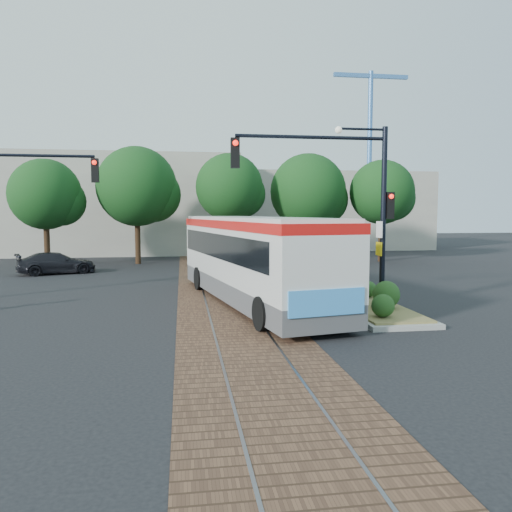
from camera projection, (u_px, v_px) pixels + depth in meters
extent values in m
plane|color=black|center=(230.00, 311.00, 17.07)|extent=(120.00, 120.00, 0.00)
cube|color=brown|center=(221.00, 293.00, 21.01)|extent=(3.60, 40.00, 0.01)
cube|color=slate|center=(203.00, 293.00, 20.90)|extent=(0.06, 40.00, 0.01)
cube|color=slate|center=(239.00, 292.00, 21.12)|extent=(0.06, 40.00, 0.01)
cylinder|color=#382314|center=(47.00, 244.00, 31.25)|extent=(0.36, 0.36, 2.86)
sphere|color=#133C17|center=(45.00, 194.00, 30.98)|extent=(4.40, 4.40, 4.40)
cylinder|color=#382314|center=(138.00, 240.00, 32.83)|extent=(0.36, 0.36, 3.12)
sphere|color=#133C17|center=(137.00, 186.00, 32.52)|extent=(5.20, 5.20, 5.20)
cylinder|color=#382314|center=(230.00, 238.00, 32.91)|extent=(0.36, 0.36, 3.39)
sphere|color=#133C17|center=(229.00, 187.00, 32.62)|extent=(4.40, 4.40, 4.40)
cylinder|color=#382314|center=(308.00, 241.00, 34.52)|extent=(0.36, 0.36, 2.86)
sphere|color=#133C17|center=(308.00, 192.00, 34.23)|extent=(5.20, 5.20, 5.20)
cylinder|color=#382314|center=(381.00, 239.00, 34.46)|extent=(0.36, 0.36, 3.12)
sphere|color=#133C17|center=(382.00, 192.00, 34.18)|extent=(4.40, 4.40, 4.40)
cube|color=#ADA899|center=(107.00, 205.00, 43.14)|extent=(22.00, 12.00, 8.00)
cube|color=#ADA899|center=(324.00, 211.00, 48.08)|extent=(18.00, 10.00, 7.00)
cylinder|color=#3F72B2|center=(369.00, 159.00, 52.42)|extent=(0.50, 0.50, 18.00)
cube|color=#3F72B2|center=(371.00, 76.00, 51.68)|extent=(8.00, 0.40, 0.40)
cube|color=#4B4A4D|center=(253.00, 288.00, 18.65)|extent=(4.69, 12.23, 0.70)
cube|color=silver|center=(253.00, 254.00, 18.54)|extent=(4.71, 12.24, 1.90)
cube|color=black|center=(250.00, 245.00, 18.79)|extent=(4.55, 11.07, 0.90)
cube|color=red|center=(253.00, 224.00, 18.44)|extent=(4.75, 12.24, 0.30)
cube|color=silver|center=(253.00, 219.00, 18.43)|extent=(4.56, 11.83, 0.14)
cube|color=black|center=(325.00, 256.00, 13.01)|extent=(1.59, 0.42, 0.90)
cube|color=#3890E1|center=(327.00, 302.00, 12.96)|extent=(2.17, 0.47, 0.70)
cube|color=orange|center=(295.00, 271.00, 18.08)|extent=(0.90, 4.42, 1.10)
cylinder|color=black|center=(263.00, 314.00, 14.24)|extent=(0.53, 1.05, 1.00)
cylinder|color=black|center=(335.00, 309.00, 15.00)|extent=(0.53, 1.05, 1.00)
cylinder|color=black|center=(200.00, 278.00, 21.85)|extent=(0.53, 1.05, 1.00)
cylinder|color=black|center=(250.00, 276.00, 22.60)|extent=(0.53, 1.05, 1.00)
cube|color=gray|center=(375.00, 311.00, 16.78)|extent=(2.20, 5.20, 0.15)
cube|color=olive|center=(375.00, 308.00, 16.77)|extent=(1.90, 4.80, 0.08)
sphere|color=#1E4719|center=(383.00, 305.00, 15.10)|extent=(0.70, 0.70, 0.70)
sphere|color=#1E4719|center=(386.00, 294.00, 16.57)|extent=(0.90, 0.90, 0.90)
sphere|color=#1E4719|center=(355.00, 289.00, 18.08)|extent=(0.80, 0.80, 0.80)
sphere|color=#1E4719|center=(369.00, 289.00, 18.69)|extent=(0.60, 0.60, 0.60)
cylinder|color=black|center=(383.00, 217.00, 16.75)|extent=(0.18, 0.18, 6.00)
cylinder|color=black|center=(312.00, 137.00, 16.16)|extent=(5.00, 0.12, 0.12)
cube|color=black|center=(235.00, 153.00, 15.84)|extent=(0.28, 0.22, 0.95)
sphere|color=#FF190C|center=(236.00, 143.00, 15.67)|extent=(0.18, 0.18, 0.18)
cube|color=black|center=(390.00, 206.00, 16.74)|extent=(0.26, 0.20, 0.90)
sphere|color=#FF190C|center=(392.00, 196.00, 16.59)|extent=(0.16, 0.16, 0.16)
cube|color=white|center=(379.00, 229.00, 16.64)|extent=(0.04, 0.45, 0.55)
cube|color=yellow|center=(379.00, 249.00, 16.69)|extent=(0.04, 0.45, 0.45)
cylinder|color=black|center=(362.00, 129.00, 16.38)|extent=(1.60, 0.08, 0.08)
sphere|color=silver|center=(339.00, 130.00, 16.27)|extent=(0.24, 0.24, 0.24)
cylinder|color=black|center=(35.00, 156.00, 19.46)|extent=(4.50, 0.12, 0.12)
cube|color=black|center=(95.00, 170.00, 19.84)|extent=(0.28, 0.22, 0.95)
sphere|color=#FF190C|center=(94.00, 162.00, 19.68)|extent=(0.18, 0.18, 0.18)
imported|color=black|center=(56.00, 263.00, 27.51)|extent=(4.45, 3.03, 1.20)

